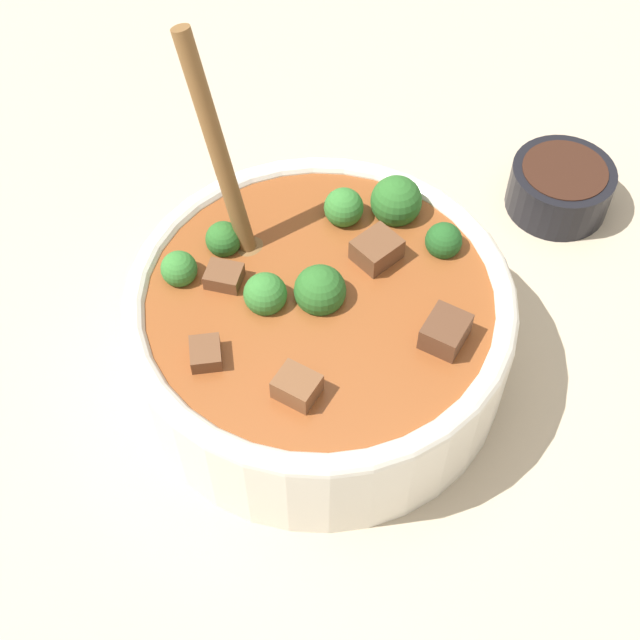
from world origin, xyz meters
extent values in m
plane|color=#C6B293|center=(0.00, 0.00, 0.00)|extent=(4.00, 4.00, 0.00)
cylinder|color=white|center=(0.00, 0.00, 0.04)|extent=(0.26, 0.26, 0.08)
torus|color=white|center=(0.00, 0.00, 0.08)|extent=(0.26, 0.26, 0.02)
cylinder|color=brown|center=(0.00, 0.00, 0.05)|extent=(0.24, 0.24, 0.05)
sphere|color=#2D6B28|center=(0.00, 0.00, 0.09)|extent=(0.03, 0.03, 0.03)
cylinder|color=#6B9956|center=(0.00, 0.00, 0.06)|extent=(0.01, 0.01, 0.02)
sphere|color=#387F33|center=(-0.06, -0.04, 0.09)|extent=(0.03, 0.03, 0.03)
cylinder|color=#6B9956|center=(-0.06, -0.04, 0.07)|extent=(0.01, 0.01, 0.01)
sphere|color=#387F33|center=(0.03, -0.02, 0.09)|extent=(0.03, 0.03, 0.03)
cylinder|color=#6B9956|center=(0.03, -0.02, 0.07)|extent=(0.01, 0.01, 0.01)
sphere|color=#2D6B28|center=(0.01, -0.08, 0.09)|extent=(0.02, 0.02, 0.02)
cylinder|color=#6B9956|center=(0.01, -0.08, 0.07)|extent=(0.01, 0.01, 0.01)
sphere|color=#235B23|center=(-0.09, 0.03, 0.09)|extent=(0.03, 0.03, 0.03)
cylinder|color=#6B9956|center=(-0.09, 0.03, 0.07)|extent=(0.01, 0.01, 0.01)
sphere|color=#2D6B28|center=(-0.09, -0.01, 0.09)|extent=(0.04, 0.04, 0.04)
cylinder|color=#6B9956|center=(-0.09, -0.01, 0.06)|extent=(0.01, 0.01, 0.02)
sphere|color=#387F33|center=(0.05, -0.08, 0.09)|extent=(0.02, 0.02, 0.02)
cylinder|color=#6B9956|center=(0.05, -0.08, 0.07)|extent=(0.01, 0.01, 0.01)
cube|color=brown|center=(-0.03, 0.08, 0.09)|extent=(0.03, 0.03, 0.02)
cube|color=brown|center=(-0.05, 0.01, 0.09)|extent=(0.03, 0.03, 0.02)
cube|color=brown|center=(0.06, 0.04, 0.09)|extent=(0.03, 0.03, 0.02)
cube|color=brown|center=(0.08, -0.02, 0.08)|extent=(0.03, 0.03, 0.02)
cube|color=brown|center=(0.03, -0.06, 0.08)|extent=(0.03, 0.03, 0.02)
ellipsoid|color=brown|center=(0.00, -0.06, 0.07)|extent=(0.04, 0.03, 0.01)
cylinder|color=brown|center=(0.00, -0.09, 0.15)|extent=(0.01, 0.06, 0.16)
cylinder|color=black|center=(-0.25, 0.04, 0.02)|extent=(0.08, 0.08, 0.04)
cylinder|color=#381E14|center=(-0.25, 0.04, 0.03)|extent=(0.07, 0.07, 0.01)
camera|label=1|loc=(0.26, 0.24, 0.54)|focal=50.00mm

